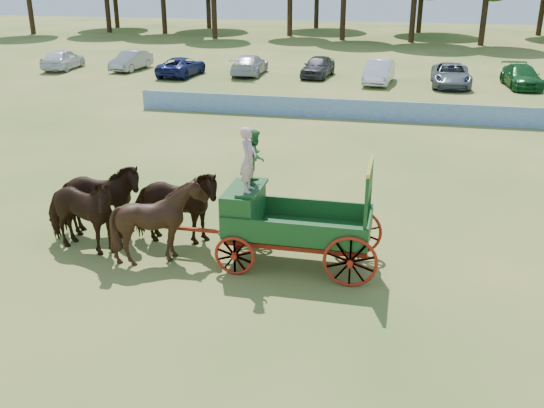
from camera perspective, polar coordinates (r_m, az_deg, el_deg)
The scene contains 8 objects.
ground at distance 15.76m, azimuth 8.90°, elevation -7.53°, with size 160.00×160.00×0.00m, color #A08B48.
horse_lead_left at distance 17.68m, azimuth -17.72°, elevation -0.91°, with size 1.24×2.73×2.30m, color black.
horse_lead_right at distance 18.56m, azimuth -16.08°, elevation 0.34°, with size 1.24×2.73×2.30m, color black.
horse_wheel_left at distance 16.64m, azimuth -10.52°, elevation -1.61°, with size 1.86×2.09×2.31m, color black.
horse_wheel_right at distance 17.57m, azimuth -9.16°, elevation -0.26°, with size 1.24×2.73×2.30m, color black.
farm_dray at distance 16.09m, azimuth -0.08°, elevation -0.23°, with size 6.00×2.00×3.84m.
sponsor_banner at distance 32.63m, azimuth 9.56°, elevation 8.67°, with size 26.00×0.08×1.05m, color #1E50A3.
parked_cars at distance 44.52m, azimuth 5.97°, elevation 12.50°, with size 45.82×6.87×1.62m.
Camera 1 is at (0.60, -13.82, 7.56)m, focal length 40.00 mm.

